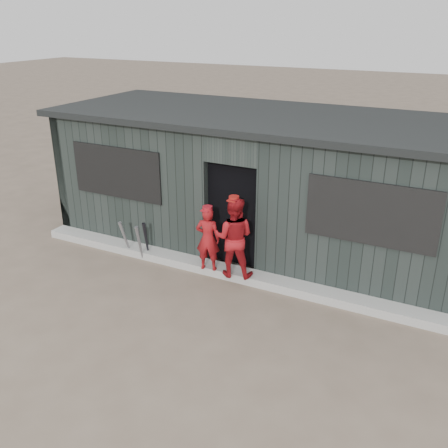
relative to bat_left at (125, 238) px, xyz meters
The scene contains 9 objects.
ground 2.64m from the bat_left, 38.72° to the right, with size 80.00×80.00×0.00m, color brown.
curb 2.07m from the bat_left, ahead, with size 8.00×0.36×0.15m, color #A6A6A1.
bat_left is the anchor object (origin of this frame).
bat_mid 0.38m from the bat_left, ahead, with size 0.07×0.07×0.76m, color gray.
bat_right 0.43m from the bat_left, 14.25° to the left, with size 0.07×0.07×0.76m, color black.
player_red_left 1.84m from the bat_left, ahead, with size 0.42×0.28×1.17m, color maroon.
player_red_right 2.35m from the bat_left, ahead, with size 0.69×0.54×1.42m, color #A2141A.
player_grey_back 2.29m from the bat_left, 20.36° to the left, with size 0.61×0.39×1.24m, color #ACACAC.
dugout 2.91m from the bat_left, 42.44° to the left, with size 8.30×3.30×2.62m.
Camera 1 is at (3.59, -5.28, 4.31)m, focal length 40.00 mm.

